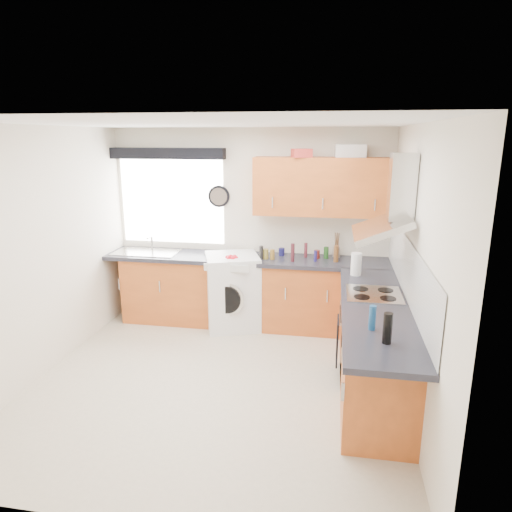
% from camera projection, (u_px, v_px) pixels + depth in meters
% --- Properties ---
extents(ground_plane, '(3.60, 3.60, 0.00)m').
position_uv_depth(ground_plane, '(217.00, 382.00, 4.59)').
color(ground_plane, beige).
extents(ceiling, '(3.60, 3.60, 0.02)m').
position_uv_depth(ceiling, '(211.00, 123.00, 3.95)').
color(ceiling, white).
rests_on(ceiling, wall_back).
extents(wall_back, '(3.60, 0.02, 2.50)m').
position_uv_depth(wall_back, '(250.00, 226.00, 5.98)').
color(wall_back, silver).
rests_on(wall_back, ground_plane).
extents(wall_front, '(3.60, 0.02, 2.50)m').
position_uv_depth(wall_front, '(131.00, 346.00, 2.55)').
color(wall_front, silver).
rests_on(wall_front, ground_plane).
extents(wall_left, '(0.02, 3.60, 2.50)m').
position_uv_depth(wall_left, '(40.00, 254.00, 4.57)').
color(wall_left, silver).
rests_on(wall_left, ground_plane).
extents(wall_right, '(0.02, 3.60, 2.50)m').
position_uv_depth(wall_right, '(414.00, 271.00, 3.97)').
color(wall_right, silver).
rests_on(wall_right, ground_plane).
extents(window, '(1.40, 0.02, 1.10)m').
position_uv_depth(window, '(172.00, 202.00, 6.07)').
color(window, white).
rests_on(window, wall_back).
extents(window_blind, '(1.50, 0.18, 0.14)m').
position_uv_depth(window_blind, '(167.00, 153.00, 5.83)').
color(window_blind, black).
rests_on(window_blind, wall_back).
extents(splashback, '(0.01, 3.00, 0.54)m').
position_uv_depth(splashback, '(407.00, 270.00, 4.28)').
color(splashback, white).
rests_on(splashback, wall_right).
extents(base_cab_back, '(3.00, 0.58, 0.86)m').
position_uv_depth(base_cab_back, '(238.00, 292.00, 5.93)').
color(base_cab_back, '#A54C1D').
rests_on(base_cab_back, ground_plane).
extents(base_cab_corner, '(0.60, 0.60, 0.86)m').
position_uv_depth(base_cab_corner, '(364.00, 299.00, 5.66)').
color(base_cab_corner, '#A54C1D').
rests_on(base_cab_corner, ground_plane).
extents(base_cab_right, '(0.58, 2.10, 0.86)m').
position_uv_depth(base_cab_right, '(373.00, 347.00, 4.37)').
color(base_cab_right, '#A54C1D').
rests_on(base_cab_right, ground_plane).
extents(worktop_back, '(3.60, 0.62, 0.05)m').
position_uv_depth(worktop_back, '(245.00, 259.00, 5.79)').
color(worktop_back, black).
rests_on(worktop_back, base_cab_back).
extents(worktop_right, '(0.62, 2.42, 0.05)m').
position_uv_depth(worktop_right, '(376.00, 309.00, 4.11)').
color(worktop_right, black).
rests_on(worktop_right, base_cab_right).
extents(sink, '(0.84, 0.46, 0.10)m').
position_uv_depth(sink, '(146.00, 249.00, 5.99)').
color(sink, '#B6B6B6').
rests_on(sink, worktop_back).
extents(oven, '(0.56, 0.58, 0.85)m').
position_uv_depth(oven, '(371.00, 341.00, 4.52)').
color(oven, black).
rests_on(oven, ground_plane).
extents(hob_plate, '(0.52, 0.52, 0.01)m').
position_uv_depth(hob_plate, '(374.00, 294.00, 4.39)').
color(hob_plate, '#B6B6B6').
rests_on(hob_plate, worktop_right).
extents(extractor_hood, '(0.52, 0.78, 0.66)m').
position_uv_depth(extractor_hood, '(391.00, 207.00, 4.16)').
color(extractor_hood, '#B6B6B6').
rests_on(extractor_hood, wall_right).
extents(upper_cabinets, '(1.70, 0.35, 0.70)m').
position_uv_depth(upper_cabinets, '(324.00, 187.00, 5.52)').
color(upper_cabinets, '#A54C1D').
rests_on(upper_cabinets, wall_back).
extents(washing_machine, '(0.82, 0.80, 0.95)m').
position_uv_depth(washing_machine, '(233.00, 291.00, 5.83)').
color(washing_machine, white).
rests_on(washing_machine, ground_plane).
extents(wall_clock, '(0.28, 0.04, 0.28)m').
position_uv_depth(wall_clock, '(219.00, 197.00, 5.92)').
color(wall_clock, black).
rests_on(wall_clock, wall_back).
extents(casserole, '(0.38, 0.29, 0.15)m').
position_uv_depth(casserole, '(350.00, 151.00, 5.45)').
color(casserole, white).
rests_on(casserole, upper_cabinets).
extents(storage_box, '(0.27, 0.25, 0.10)m').
position_uv_depth(storage_box, '(302.00, 153.00, 5.36)').
color(storage_box, '#B63028').
rests_on(storage_box, upper_cabinets).
extents(utensil_pot, '(0.12, 0.12, 0.13)m').
position_uv_depth(utensil_pot, '(336.00, 252.00, 5.77)').
color(utensil_pot, gray).
rests_on(utensil_pot, worktop_back).
extents(kitchen_roll, '(0.13, 0.13, 0.25)m').
position_uv_depth(kitchen_roll, '(356.00, 264.00, 4.99)').
color(kitchen_roll, white).
rests_on(kitchen_roll, worktop_right).
extents(tomato_cluster, '(0.14, 0.14, 0.06)m').
position_uv_depth(tomato_cluster, '(232.00, 258.00, 5.61)').
color(tomato_cluster, red).
rests_on(tomato_cluster, worktop_back).
extents(jar_0, '(0.04, 0.04, 0.19)m').
position_uv_depth(jar_0, '(306.00, 250.00, 5.74)').
color(jar_0, '#5A2029').
rests_on(jar_0, worktop_back).
extents(jar_1, '(0.05, 0.05, 0.22)m').
position_uv_depth(jar_1, '(293.00, 253.00, 5.54)').
color(jar_1, '#43171F').
rests_on(jar_1, worktop_back).
extents(jar_2, '(0.08, 0.08, 0.10)m').
position_uv_depth(jar_2, '(282.00, 252.00, 5.84)').
color(jar_2, '#17164B').
rests_on(jar_2, worktop_back).
extents(jar_3, '(0.06, 0.06, 0.13)m').
position_uv_depth(jar_3, '(272.00, 255.00, 5.65)').
color(jar_3, brown).
rests_on(jar_3, worktop_back).
extents(jar_4, '(0.05, 0.05, 0.17)m').
position_uv_depth(jar_4, '(261.00, 253.00, 5.64)').
color(jar_4, black).
rests_on(jar_4, worktop_back).
extents(jar_5, '(0.06, 0.06, 0.20)m').
position_uv_depth(jar_5, '(336.00, 254.00, 5.53)').
color(jar_5, brown).
rests_on(jar_5, worktop_back).
extents(jar_6, '(0.07, 0.07, 0.10)m').
position_uv_depth(jar_6, '(317.00, 254.00, 5.70)').
color(jar_6, maroon).
rests_on(jar_6, worktop_back).
extents(jar_7, '(0.07, 0.07, 0.13)m').
position_uv_depth(jar_7, '(266.00, 254.00, 5.67)').
color(jar_7, olive).
rests_on(jar_7, worktop_back).
extents(jar_8, '(0.06, 0.06, 0.15)m').
position_uv_depth(jar_8, '(326.00, 253.00, 5.69)').
color(jar_8, '#214F1C').
rests_on(jar_8, worktop_back).
extents(jar_9, '(0.04, 0.04, 0.13)m').
position_uv_depth(jar_9, '(315.00, 256.00, 5.56)').
color(jar_9, navy).
rests_on(jar_9, worktop_back).
extents(bottle_0, '(0.07, 0.07, 0.24)m').
position_uv_depth(bottle_0, '(388.00, 328.00, 3.34)').
color(bottle_0, black).
rests_on(bottle_0, worktop_right).
extents(bottle_1, '(0.06, 0.06, 0.20)m').
position_uv_depth(bottle_1, '(372.00, 318.00, 3.58)').
color(bottle_1, navy).
rests_on(bottle_1, worktop_right).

